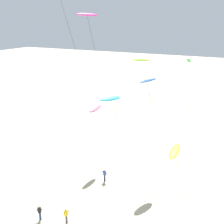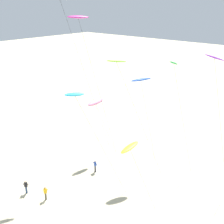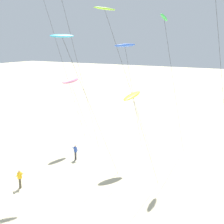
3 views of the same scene
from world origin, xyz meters
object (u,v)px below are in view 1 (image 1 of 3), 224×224
object	(u,v)px
kite_pink	(95,108)
kite_cyan	(111,102)
kite_yellow	(175,152)
kite_lime	(142,64)
kite_blue	(148,81)
kite_flyer_furthest	(66,215)
kite_flyer_middle	(40,212)
kite_green	(189,64)
kite_flyer_nearest	(105,175)
kite_magenta	(88,18)

from	to	relation	value
kite_pink	kite_cyan	xyz separation A→B (m)	(6.93, -9.57, 4.57)
kite_yellow	kite_lime	bearing A→B (deg)	141.89
kite_blue	kite_flyer_furthest	xyz separation A→B (m)	(-3.76, -12.22, -11.14)
kite_blue	kite_pink	world-z (taller)	kite_blue
kite_blue	kite_flyer_middle	xyz separation A→B (m)	(-6.39, -12.99, -11.14)
kite_green	kite_lime	distance (m)	6.29
kite_blue	kite_pink	bearing A→B (deg)	-170.16
kite_cyan	kite_flyer_nearest	size ratio (longest dim) A/B	7.84
kite_green	kite_cyan	xyz separation A→B (m)	(-4.06, -10.43, -1.83)
kite_flyer_middle	kite_green	bearing A→B (deg)	49.58
kite_blue	kite_magenta	world-z (taller)	kite_magenta
kite_lime	kite_pink	distance (m)	11.13
kite_blue	kite_flyer_middle	world-z (taller)	kite_blue
kite_green	kite_lime	size ratio (longest dim) A/B	0.98
kite_flyer_nearest	kite_flyer_middle	xyz separation A→B (m)	(-2.85, -8.48, 0.00)
kite_flyer_furthest	kite_flyer_nearest	bearing A→B (deg)	88.36
kite_magenta	kite_flyer_furthest	world-z (taller)	kite_magenta
kite_lime	kite_yellow	bearing A→B (deg)	-38.11
kite_green	kite_pink	size ratio (longest dim) A/B	1.78
kite_pink	kite_flyer_nearest	bearing A→B (deg)	-48.38
kite_green	kite_flyer_furthest	world-z (taller)	kite_green
kite_green	kite_magenta	bearing A→B (deg)	-152.39
kite_blue	kite_cyan	bearing A→B (deg)	-87.95
kite_flyer_nearest	kite_flyer_furthest	world-z (taller)	same
kite_blue	kite_flyer_nearest	world-z (taller)	kite_blue
kite_blue	kite_flyer_furthest	bearing A→B (deg)	-107.12
kite_blue	kite_magenta	distance (m)	9.91
kite_pink	kite_green	bearing A→B (deg)	4.47
kite_pink	kite_cyan	size ratio (longest dim) A/B	0.65
kite_green	kite_flyer_middle	size ratio (longest dim) A/B	9.08
kite_green	kite_pink	xyz separation A→B (m)	(-10.98, -0.86, -6.40)
kite_cyan	kite_yellow	bearing A→B (deg)	19.24
kite_yellow	kite_flyer_furthest	size ratio (longest dim) A/B	5.27
kite_lime	kite_flyer_middle	world-z (taller)	kite_lime
kite_flyer_nearest	kite_blue	bearing A→B (deg)	51.87
kite_lime	kite_flyer_furthest	size ratio (longest dim) A/B	9.26
kite_blue	kite_lime	bearing A→B (deg)	-79.48
kite_pink	kite_flyer_furthest	distance (m)	13.47
kite_yellow	kite_magenta	bearing A→B (deg)	159.65
kite_green	kite_magenta	distance (m)	11.45
kite_lime	kite_cyan	world-z (taller)	kite_lime
kite_flyer_middle	kite_flyer_furthest	world-z (taller)	same
kite_green	kite_magenta	size ratio (longest dim) A/B	0.78
kite_magenta	kite_yellow	distance (m)	15.19
kite_yellow	kite_flyer_nearest	bearing A→B (deg)	153.56
kite_magenta	kite_flyer_middle	xyz separation A→B (m)	(-1.51, -7.84, -18.06)
kite_lime	kite_flyer_furthest	world-z (taller)	kite_lime
kite_lime	kite_flyer_nearest	distance (m)	14.75
kite_flyer_furthest	kite_yellow	bearing A→B (deg)	19.63
kite_flyer_middle	kite_magenta	bearing A→B (deg)	79.07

